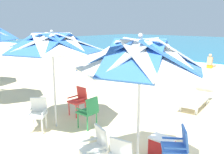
# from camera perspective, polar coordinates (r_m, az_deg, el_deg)

# --- Properties ---
(ground_plane) EXTENTS (80.00, 80.00, 0.00)m
(ground_plane) POSITION_cam_1_polar(r_m,az_deg,el_deg) (6.70, 20.03, -12.73)
(ground_plane) COLOR beige
(beach_umbrella_0) EXTENTS (2.17, 2.17, 2.60)m
(beach_umbrella_0) POSITION_cam_1_polar(r_m,az_deg,el_deg) (4.11, 6.53, 4.83)
(beach_umbrella_0) COLOR silver
(beach_umbrella_0) RESTS_ON ground
(plastic_chair_0) EXTENTS (0.63, 0.62, 0.87)m
(plastic_chair_0) POSITION_cam_1_polar(r_m,az_deg,el_deg) (4.95, 14.97, -15.20)
(plastic_chair_0) COLOR blue
(plastic_chair_0) RESTS_ON ground
(plastic_chair_1) EXTENTS (0.56, 0.58, 0.87)m
(plastic_chair_1) POSITION_cam_1_polar(r_m,az_deg,el_deg) (4.78, -3.93, -15.84)
(plastic_chair_1) COLOR white
(plastic_chair_1) RESTS_ON ground
(beach_umbrella_1) EXTENTS (2.62, 2.62, 2.60)m
(beach_umbrella_1) POSITION_cam_1_polar(r_m,az_deg,el_deg) (6.47, -13.76, 7.69)
(beach_umbrella_1) COLOR silver
(beach_umbrella_1) RESTS_ON ground
(plastic_chair_3) EXTENTS (0.63, 0.63, 0.87)m
(plastic_chair_3) POSITION_cam_1_polar(r_m,az_deg,el_deg) (6.72, -16.94, -7.85)
(plastic_chair_3) COLOR white
(plastic_chair_3) RESTS_ON ground
(plastic_chair_4) EXTENTS (0.45, 0.48, 0.87)m
(plastic_chair_4) POSITION_cam_1_polar(r_m,az_deg,el_deg) (7.57, -7.76, -5.16)
(plastic_chair_4) COLOR red
(plastic_chair_4) RESTS_ON ground
(plastic_chair_5) EXTENTS (0.49, 0.46, 0.87)m
(plastic_chair_5) POSITION_cam_1_polar(r_m,az_deg,el_deg) (6.58, -5.39, -7.77)
(plastic_chair_5) COLOR #2D8C4C
(plastic_chair_5) RESTS_ON ground
(sun_lounger_1) EXTENTS (0.88, 2.21, 0.62)m
(sun_lounger_1) POSITION_cam_1_polar(r_m,az_deg,el_deg) (8.86, 19.07, -4.59)
(sun_lounger_1) COLOR white
(sun_lounger_1) RESTS_ON ground
(cooler_box) EXTENTS (0.50, 0.34, 0.40)m
(cooler_box) POSITION_cam_1_polar(r_m,az_deg,el_deg) (5.50, 11.51, -15.54)
(cooler_box) COLOR red
(cooler_box) RESTS_ON ground
(beachgoer_seated) EXTENTS (0.30, 0.93, 0.92)m
(beachgoer_seated) POSITION_cam_1_polar(r_m,az_deg,el_deg) (16.85, 21.98, 2.98)
(beachgoer_seated) COLOR yellow
(beachgoer_seated) RESTS_ON ground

